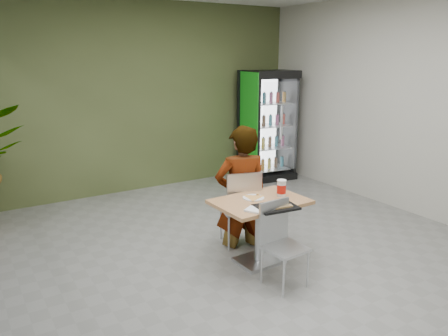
{
  "coord_description": "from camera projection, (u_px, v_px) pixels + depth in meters",
  "views": [
    {
      "loc": [
        -2.66,
        -3.59,
        2.32
      ],
      "look_at": [
        -0.02,
        0.7,
        1.0
      ],
      "focal_mm": 35.0,
      "sensor_mm": 36.0,
      "label": 1
    }
  ],
  "objects": [
    {
      "name": "napkin_stack",
      "position": [
        254.0,
        210.0,
        4.5
      ],
      "size": [
        0.23,
        0.23,
        0.02
      ],
      "primitive_type": "cube",
      "rotation": [
        0.0,
        0.0,
        0.5
      ],
      "color": "white",
      "rests_on": "dining_table"
    },
    {
      "name": "cafeteria_tray",
      "position": [
        276.0,
        207.0,
        4.58
      ],
      "size": [
        0.46,
        0.36,
        0.02
      ],
      "primitive_type": "cube",
      "rotation": [
        0.0,
        0.0,
        -0.13
      ],
      "color": "black",
      "rests_on": "dining_table"
    },
    {
      "name": "pizza_plate",
      "position": [
        253.0,
        197.0,
        4.89
      ],
      "size": [
        0.34,
        0.27,
        0.03
      ],
      "color": "white",
      "rests_on": "dining_table"
    },
    {
      "name": "chair_near",
      "position": [
        279.0,
        236.0,
        4.46
      ],
      "size": [
        0.41,
        0.42,
        0.87
      ],
      "rotation": [
        0.0,
        0.0,
        0.06
      ],
      "color": "#BBBDC0",
      "rests_on": "ground"
    },
    {
      "name": "ground",
      "position": [
        258.0,
        267.0,
        4.89
      ],
      "size": [
        7.0,
        7.0,
        0.0
      ],
      "primitive_type": "plane",
      "color": "gray",
      "rests_on": "ground"
    },
    {
      "name": "dining_table",
      "position": [
        260.0,
        218.0,
        4.88
      ],
      "size": [
        1.02,
        0.73,
        0.75
      ],
      "rotation": [
        0.0,
        0.0,
        0.03
      ],
      "color": "tan",
      "rests_on": "ground"
    },
    {
      "name": "beverage_fridge",
      "position": [
        269.0,
        125.0,
        8.21
      ],
      "size": [
        1.02,
        0.83,
        2.03
      ],
      "rotation": [
        0.0,
        0.0,
        -0.14
      ],
      "color": "black",
      "rests_on": "ground"
    },
    {
      "name": "chair_far",
      "position": [
        242.0,
        203.0,
        5.28
      ],
      "size": [
        0.53,
        0.53,
        0.97
      ],
      "rotation": [
        0.0,
        0.0,
        2.87
      ],
      "color": "#BBBDC0",
      "rests_on": "ground"
    },
    {
      "name": "seated_woman",
      "position": [
        241.0,
        199.0,
        5.33
      ],
      "size": [
        0.76,
        0.6,
        1.81
      ],
      "primitive_type": "imported",
      "rotation": [
        0.0,
        0.0,
        2.87
      ],
      "color": "black",
      "rests_on": "ground"
    },
    {
      "name": "soda_cup",
      "position": [
        281.0,
        188.0,
        4.95
      ],
      "size": [
        0.11,
        0.11,
        0.19
      ],
      "color": "white",
      "rests_on": "dining_table"
    },
    {
      "name": "room_envelope",
      "position": [
        261.0,
        126.0,
        4.49
      ],
      "size": [
        6.0,
        7.0,
        3.2
      ],
      "primitive_type": null,
      "color": "beige",
      "rests_on": "ground"
    }
  ]
}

